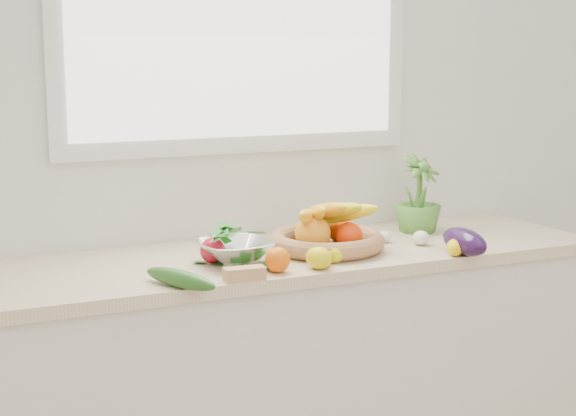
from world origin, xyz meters
name	(u,v)px	position (x,y,z in m)	size (l,w,h in m)	color
back_wall	(237,110)	(0.00, 2.25, 1.35)	(4.50, 0.02, 2.70)	white
counter_cabinet	(272,389)	(0.00, 1.95, 0.43)	(2.20, 0.58, 0.86)	silver
countertop	(272,259)	(0.00, 1.95, 0.88)	(2.24, 0.62, 0.04)	beige
orange_loose	(278,260)	(-0.08, 1.71, 0.94)	(0.08, 0.08, 0.08)	#F46007
lemon_a	(319,258)	(0.05, 1.70, 0.93)	(0.07, 0.09, 0.07)	yellow
lemon_b	(455,247)	(0.52, 1.67, 0.93)	(0.06, 0.07, 0.06)	yellow
lemon_c	(333,254)	(0.12, 1.75, 0.93)	(0.06, 0.07, 0.06)	#D8D30B
apple	(213,250)	(-0.22, 1.90, 0.94)	(0.08, 0.08, 0.08)	red
ginger	(244,274)	(-0.21, 1.67, 0.92)	(0.12, 0.05, 0.04)	tan
garlic_a	(312,247)	(0.12, 1.89, 0.92)	(0.05, 0.05, 0.04)	white
garlic_b	(384,237)	(0.42, 1.94, 0.92)	(0.05, 0.05, 0.04)	white
garlic_c	(421,238)	(0.51, 1.85, 0.92)	(0.06, 0.06, 0.05)	white
eggplant	(464,242)	(0.56, 1.67, 0.94)	(0.08, 0.22, 0.09)	#260E35
cucumber	(180,279)	(-0.40, 1.67, 0.93)	(0.05, 0.28, 0.05)	#185419
radish	(327,262)	(0.08, 1.72, 0.91)	(0.03, 0.03, 0.03)	#D51A54
potted_herb	(418,197)	(0.62, 2.05, 1.03)	(0.17, 0.17, 0.30)	#4D8831
fruit_basket	(325,235)	(0.18, 1.91, 0.95)	(0.41, 0.41, 0.19)	#B37C4F
colander_with_spinach	(236,245)	(-0.16, 1.86, 0.96)	(0.23, 0.23, 0.12)	silver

